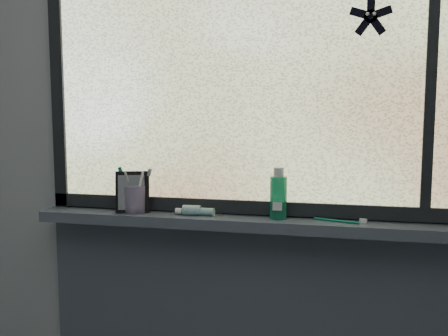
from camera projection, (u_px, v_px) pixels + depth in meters
wall_back at (254, 153)px, 1.85m from camera, size 3.00×0.01×2.50m
windowsill at (250, 223)px, 1.80m from camera, size 1.62×0.14×0.04m
window_pane at (253, 76)px, 1.79m from camera, size 1.50×0.01×1.00m
frame_bottom at (252, 207)px, 1.85m from camera, size 1.60×0.03×0.05m
frame_left at (58, 79)px, 1.96m from camera, size 0.05×0.03×1.10m
frame_mullion at (431, 73)px, 1.66m from camera, size 0.03×0.03×1.00m
starfish_sticker at (371, 16)px, 1.67m from camera, size 0.15×0.02×0.15m
vanity_mirror at (132, 192)px, 1.89m from camera, size 0.14×0.10×0.16m
toothpaste_tube at (197, 210)px, 1.84m from camera, size 0.21×0.05×0.04m
toothbrush_cup at (135, 199)px, 1.89m from camera, size 0.09×0.09×0.10m
toothbrush_lying at (337, 220)px, 1.73m from camera, size 0.20×0.07×0.01m
mouthwash_bottle at (278, 193)px, 1.78m from camera, size 0.06×0.06×0.15m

